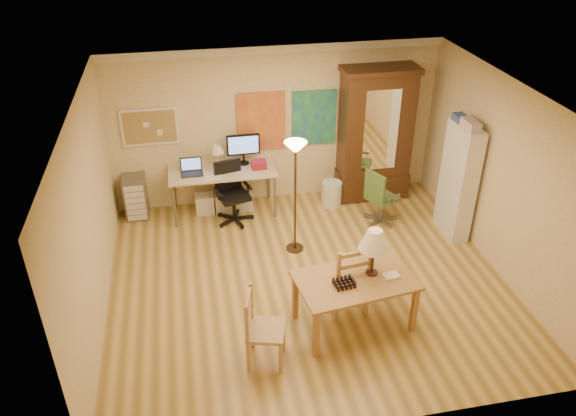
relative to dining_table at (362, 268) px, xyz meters
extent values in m
plane|color=olive|center=(-0.45, 0.95, -0.85)|extent=(5.50, 5.50, 0.00)
cube|color=white|center=(-0.45, 3.41, 1.79)|extent=(5.50, 0.08, 0.12)
cube|color=#9D834A|center=(-2.50, 3.42, 0.65)|extent=(0.90, 0.04, 0.62)
cube|color=gold|center=(-0.70, 3.42, 0.60)|extent=(0.80, 0.04, 1.00)
cube|color=#225E89|center=(0.20, 3.42, 0.60)|extent=(0.75, 0.04, 0.95)
cube|color=olive|center=(-0.08, -0.03, -0.16)|extent=(1.54, 1.05, 0.04)
cube|color=olive|center=(-0.68, -0.48, -0.51)|extent=(0.08, 0.08, 0.68)
cube|color=olive|center=(0.61, -0.30, -0.51)|extent=(0.08, 0.08, 0.68)
cube|color=olive|center=(-0.78, 0.25, -0.51)|extent=(0.08, 0.08, 0.68)
cube|color=olive|center=(0.51, 0.42, -0.51)|extent=(0.08, 0.08, 0.68)
cylinder|color=#311D10|center=(0.15, 0.05, -0.13)|extent=(0.15, 0.15, 0.02)
cylinder|color=#311D10|center=(0.15, 0.05, 0.05)|extent=(0.04, 0.04, 0.38)
cone|color=#F6E6C0|center=(0.15, 0.05, 0.36)|extent=(0.38, 0.38, 0.27)
cube|color=white|center=(0.35, -0.06, -0.12)|extent=(0.21, 0.17, 0.03)
cube|color=black|center=(-0.26, -0.12, -0.10)|extent=(0.29, 0.24, 0.08)
cube|color=#A4774B|center=(-0.09, 0.30, -0.35)|extent=(0.54, 0.52, 0.04)
cube|color=#A4774B|center=(0.10, 0.52, -0.61)|extent=(0.05, 0.05, 0.48)
cube|color=#A4774B|center=(-0.32, 0.47, -0.61)|extent=(0.05, 0.05, 0.48)
cube|color=#A4774B|center=(0.14, 0.13, -0.61)|extent=(0.05, 0.05, 0.48)
cube|color=#A4774B|center=(-0.28, 0.08, -0.61)|extent=(0.05, 0.05, 0.48)
cube|color=#A4774B|center=(0.14, 0.13, -0.08)|extent=(0.05, 0.05, 0.56)
cube|color=#A4774B|center=(-0.28, 0.08, -0.08)|extent=(0.05, 0.05, 0.56)
cube|color=#A4774B|center=(-0.07, 0.10, -0.02)|extent=(0.42, 0.08, 0.06)
cube|color=#A4774B|center=(-1.26, -0.42, -0.39)|extent=(0.53, 0.55, 0.04)
cube|color=#A4774B|center=(-1.13, -0.66, -0.63)|extent=(0.05, 0.05, 0.44)
cube|color=#A4774B|center=(-1.03, -0.28, -0.63)|extent=(0.05, 0.05, 0.44)
cube|color=#A4774B|center=(-1.49, -0.56, -0.63)|extent=(0.05, 0.05, 0.44)
cube|color=#A4774B|center=(-1.39, -0.19, -0.63)|extent=(0.05, 0.05, 0.44)
cube|color=#A4774B|center=(-1.49, -0.56, -0.14)|extent=(0.05, 0.05, 0.51)
cube|color=#A4774B|center=(-1.39, -0.19, -0.14)|extent=(0.05, 0.05, 0.51)
cube|color=#A4774B|center=(-1.44, -0.37, -0.08)|extent=(0.13, 0.38, 0.05)
cylinder|color=#412E1A|center=(-0.47, 1.76, -0.84)|extent=(0.27, 0.27, 0.03)
cylinder|color=#412E1A|center=(-0.47, 1.76, 0.01)|extent=(0.03, 0.03, 1.68)
cone|color=#FFE0A5|center=(-0.47, 1.76, 0.87)|extent=(0.33, 0.33, 0.13)
cube|color=#C0A68C|center=(-1.42, 3.07, -0.07)|extent=(1.75, 0.77, 0.03)
cylinder|color=slate|center=(-2.24, 2.74, -0.47)|extent=(0.04, 0.04, 0.77)
cylinder|color=slate|center=(-0.60, 2.74, -0.47)|extent=(0.04, 0.04, 0.77)
cylinder|color=slate|center=(-2.24, 3.40, -0.47)|extent=(0.04, 0.04, 0.77)
cylinder|color=slate|center=(-0.60, 3.40, -0.47)|extent=(0.04, 0.04, 0.77)
cube|color=black|center=(-1.91, 3.02, -0.05)|extent=(0.35, 0.24, 0.02)
cube|color=black|center=(-1.91, 3.19, 0.07)|extent=(0.35, 0.06, 0.23)
cube|color=black|center=(-1.04, 3.24, 0.30)|extent=(0.55, 0.04, 0.35)
cone|color=#F6E6C0|center=(-1.47, 3.18, 0.27)|extent=(0.22, 0.22, 0.13)
cube|color=white|center=(-1.58, 2.91, -0.05)|extent=(0.27, 0.35, 0.01)
cube|color=maroon|center=(-0.82, 3.02, 0.01)|extent=(0.24, 0.18, 0.13)
cube|color=white|center=(-1.75, 3.13, -0.69)|extent=(0.31, 0.26, 0.33)
cube|color=white|center=(-1.42, 3.13, -0.69)|extent=(0.31, 0.26, 0.33)
cube|color=silver|center=(-1.09, 3.13, -0.69)|extent=(0.31, 0.26, 0.33)
cylinder|color=black|center=(-1.28, 2.75, -0.61)|extent=(0.06, 0.06, 0.39)
cube|color=black|center=(-1.28, 2.75, -0.38)|extent=(0.57, 0.56, 0.07)
cube|color=black|center=(-1.34, 2.96, -0.09)|extent=(0.45, 0.17, 0.51)
cube|color=black|center=(-1.53, 2.68, -0.24)|extent=(0.12, 0.29, 0.03)
cube|color=black|center=(-1.04, 2.82, -0.24)|extent=(0.12, 0.29, 0.03)
cylinder|color=slate|center=(1.09, 2.28, -0.63)|extent=(0.05, 0.05, 0.37)
cube|color=#3E5A28|center=(1.09, 2.28, -0.42)|extent=(0.57, 0.58, 0.06)
cube|color=#3E5A28|center=(0.91, 2.19, -0.14)|extent=(0.22, 0.40, 0.48)
cube|color=slate|center=(1.19, 2.07, -0.29)|extent=(0.26, 0.15, 0.03)
cube|color=slate|center=(0.99, 2.50, -0.29)|extent=(0.26, 0.15, 0.03)
cube|color=slate|center=(-2.86, 3.24, -0.49)|extent=(0.36, 0.41, 0.72)
cube|color=silver|center=(-2.86, 3.02, -0.49)|extent=(0.31, 0.02, 0.62)
cube|color=#36200E|center=(1.21, 3.19, 0.27)|extent=(1.18, 0.54, 2.25)
cube|color=#36200E|center=(1.21, 3.19, -0.62)|extent=(1.22, 0.58, 0.45)
cube|color=white|center=(1.21, 2.92, 0.49)|extent=(0.59, 0.01, 1.39)
cube|color=#36200E|center=(1.21, 3.19, 1.43)|extent=(1.27, 0.60, 0.09)
cube|color=white|center=(2.10, 1.77, 0.06)|extent=(0.27, 0.73, 1.82)
cube|color=#993333|center=(2.06, 1.64, -0.42)|extent=(0.16, 0.36, 0.22)
cube|color=#334C99|center=(2.06, 1.96, 0.66)|extent=(0.16, 0.26, 0.18)
cylinder|color=silver|center=(0.43, 2.95, -0.63)|extent=(0.35, 0.35, 0.44)
camera|label=1|loc=(-1.94, -5.20, 4.10)|focal=35.00mm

